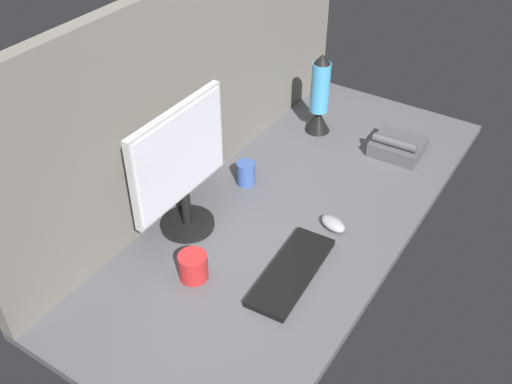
{
  "coord_description": "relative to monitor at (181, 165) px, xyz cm",
  "views": [
    {
      "loc": [
        -138.72,
        -74.97,
        130.27
      ],
      "look_at": [
        -10.82,
        0.0,
        14.0
      ],
      "focal_mm": 41.21,
      "sensor_mm": 36.0,
      "label": 1
    }
  ],
  "objects": [
    {
      "name": "cubicle_wall_back",
      "position": [
        27.05,
        12.36,
        12.43
      ],
      "size": [
        180.0,
        5.0,
        74.03
      ],
      "color": "slate",
      "rests_on": "ground_plane"
    },
    {
      "name": "ground_plane",
      "position": [
        27.05,
        -25.14,
        -26.09
      ],
      "size": [
        180.0,
        80.0,
        3.0
      ],
      "primitive_type": "cube",
      "color": "#515156"
    },
    {
      "name": "lava_lamp",
      "position": [
        76.79,
        -8.53,
        -10.41
      ],
      "size": [
        10.33,
        10.33,
        33.79
      ],
      "color": "black",
      "rests_on": "ground_plane"
    },
    {
      "name": "mug_ceramic_blue",
      "position": [
        30.66,
        -3.81,
        -20.24
      ],
      "size": [
        9.99,
        6.79,
        8.65
      ],
      "color": "#38569E",
      "rests_on": "ground_plane"
    },
    {
      "name": "keyboard",
      "position": [
        -0.31,
        -40.99,
        -23.59
      ],
      "size": [
        37.8,
        15.48,
        2.0
      ],
      "primitive_type": "cube",
      "rotation": [
        0.0,
        0.0,
        0.07
      ],
      "color": "black",
      "rests_on": "ground_plane"
    },
    {
      "name": "desk_phone",
      "position": [
        78.56,
        -42.72,
        -21.4
      ],
      "size": [
        17.57,
        19.51,
        8.8
      ],
      "color": "#4C4C51",
      "rests_on": "ground_plane"
    },
    {
      "name": "mug_red_plastic",
      "position": [
        -17.34,
        -16.67,
        -20.31
      ],
      "size": [
        8.89,
        8.89,
        8.56
      ],
      "color": "red",
      "rests_on": "ground_plane"
    },
    {
      "name": "monitor",
      "position": [
        0.0,
        0.0,
        0.0
      ],
      "size": [
        41.83,
        18.0,
        44.5
      ],
      "color": "black",
      "rests_on": "ground_plane"
    },
    {
      "name": "mouse",
      "position": [
        25.58,
        -41.86,
        -22.89
      ],
      "size": [
        8.48,
        10.92,
        3.4
      ],
      "primitive_type": "ellipsoid",
      "rotation": [
        0.0,
        0.0,
        -0.34
      ],
      "color": "#99999E",
      "rests_on": "ground_plane"
    }
  ]
}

